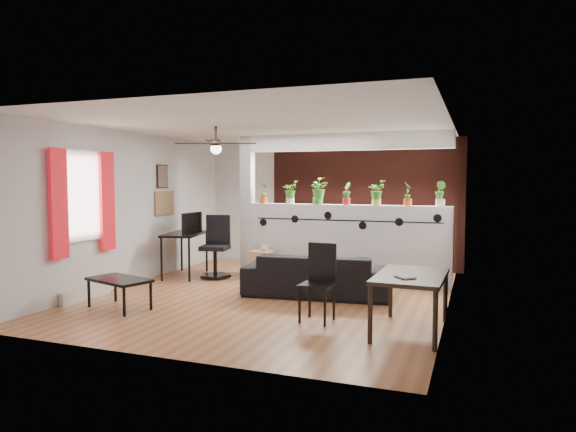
{
  "coord_description": "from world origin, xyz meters",
  "views": [
    {
      "loc": [
        2.96,
        -7.29,
        1.79
      ],
      "look_at": [
        0.04,
        0.6,
        1.19
      ],
      "focal_mm": 32.0,
      "sensor_mm": 36.0,
      "label": 1
    }
  ],
  "objects_px": {
    "potted_plant_2": "(318,190)",
    "potted_plant_5": "(408,193)",
    "dining_table": "(411,280)",
    "cube_shelf": "(262,265)",
    "potted_plant_0": "(264,192)",
    "cup": "(265,248)",
    "potted_plant_1": "(290,192)",
    "office_chair": "(216,251)",
    "potted_plant_3": "(347,193)",
    "potted_plant_6": "(440,193)",
    "potted_plant_4": "(377,192)",
    "folding_chair": "(320,275)",
    "coffee_table": "(119,282)",
    "computer_desk": "(185,237)",
    "ceiling_fan": "(216,145)",
    "sofa": "(317,275)"
  },
  "relations": [
    {
      "from": "cube_shelf",
      "to": "cup",
      "type": "distance_m",
      "value": 0.31
    },
    {
      "from": "computer_desk",
      "to": "office_chair",
      "type": "relative_size",
      "value": 1.09
    },
    {
      "from": "potted_plant_1",
      "to": "coffee_table",
      "type": "bearing_deg",
      "value": -115.26
    },
    {
      "from": "potted_plant_3",
      "to": "potted_plant_4",
      "type": "bearing_deg",
      "value": 0.0
    },
    {
      "from": "potted_plant_6",
      "to": "dining_table",
      "type": "bearing_deg",
      "value": -92.7
    },
    {
      "from": "potted_plant_4",
      "to": "coffee_table",
      "type": "height_order",
      "value": "potted_plant_4"
    },
    {
      "from": "potted_plant_2",
      "to": "dining_table",
      "type": "relative_size",
      "value": 0.38
    },
    {
      "from": "potted_plant_0",
      "to": "sofa",
      "type": "relative_size",
      "value": 0.19
    },
    {
      "from": "potted_plant_1",
      "to": "office_chair",
      "type": "bearing_deg",
      "value": -157.12
    },
    {
      "from": "sofa",
      "to": "potted_plant_0",
      "type": "bearing_deg",
      "value": -48.51
    },
    {
      "from": "cup",
      "to": "potted_plant_6",
      "type": "bearing_deg",
      "value": 6.47
    },
    {
      "from": "potted_plant_2",
      "to": "computer_desk",
      "type": "xyz_separation_m",
      "value": [
        -2.39,
        -0.6,
        -0.87
      ]
    },
    {
      "from": "potted_plant_1",
      "to": "cup",
      "type": "xyz_separation_m",
      "value": [
        -0.36,
        -0.34,
        -1.01
      ]
    },
    {
      "from": "potted_plant_6",
      "to": "cup",
      "type": "height_order",
      "value": "potted_plant_6"
    },
    {
      "from": "ceiling_fan",
      "to": "potted_plant_3",
      "type": "height_order",
      "value": "ceiling_fan"
    },
    {
      "from": "cube_shelf",
      "to": "potted_plant_0",
      "type": "bearing_deg",
      "value": 113.7
    },
    {
      "from": "potted_plant_0",
      "to": "potted_plant_4",
      "type": "distance_m",
      "value": 2.11
    },
    {
      "from": "potted_plant_3",
      "to": "potted_plant_6",
      "type": "bearing_deg",
      "value": 0.0
    },
    {
      "from": "potted_plant_4",
      "to": "potted_plant_6",
      "type": "height_order",
      "value": "potted_plant_4"
    },
    {
      "from": "computer_desk",
      "to": "cup",
      "type": "bearing_deg",
      "value": 9.76
    },
    {
      "from": "sofa",
      "to": "cup",
      "type": "bearing_deg",
      "value": -43.25
    },
    {
      "from": "potted_plant_6",
      "to": "potted_plant_3",
      "type": "bearing_deg",
      "value": 180.0
    },
    {
      "from": "potted_plant_5",
      "to": "folding_chair",
      "type": "distance_m",
      "value": 2.89
    },
    {
      "from": "potted_plant_2",
      "to": "folding_chair",
      "type": "relative_size",
      "value": 0.49
    },
    {
      "from": "potted_plant_2",
      "to": "computer_desk",
      "type": "relative_size",
      "value": 0.4
    },
    {
      "from": "potted_plant_4",
      "to": "cube_shelf",
      "type": "distance_m",
      "value": 2.42
    },
    {
      "from": "office_chair",
      "to": "sofa",
      "type": "bearing_deg",
      "value": -19.3
    },
    {
      "from": "potted_plant_5",
      "to": "folding_chair",
      "type": "xyz_separation_m",
      "value": [
        -0.75,
        -2.61,
        -0.98
      ]
    },
    {
      "from": "office_chair",
      "to": "coffee_table",
      "type": "xyz_separation_m",
      "value": [
        -0.17,
        -2.49,
        -0.12
      ]
    },
    {
      "from": "potted_plant_2",
      "to": "potted_plant_3",
      "type": "bearing_deg",
      "value": -0.0
    },
    {
      "from": "ceiling_fan",
      "to": "potted_plant_4",
      "type": "xyz_separation_m",
      "value": [
        2.13,
        1.8,
        -0.74
      ]
    },
    {
      "from": "potted_plant_0",
      "to": "potted_plant_3",
      "type": "distance_m",
      "value": 1.58
    },
    {
      "from": "cube_shelf",
      "to": "folding_chair",
      "type": "distance_m",
      "value": 2.89
    },
    {
      "from": "folding_chair",
      "to": "potted_plant_0",
      "type": "bearing_deg",
      "value": 125.77
    },
    {
      "from": "potted_plant_4",
      "to": "dining_table",
      "type": "xyz_separation_m",
      "value": [
        0.92,
        -2.75,
        -0.96
      ]
    },
    {
      "from": "cup",
      "to": "potted_plant_5",
      "type": "bearing_deg",
      "value": 7.83
    },
    {
      "from": "potted_plant_2",
      "to": "potted_plant_5",
      "type": "height_order",
      "value": "potted_plant_2"
    },
    {
      "from": "potted_plant_2",
      "to": "folding_chair",
      "type": "bearing_deg",
      "value": -72.44
    },
    {
      "from": "computer_desk",
      "to": "office_chair",
      "type": "height_order",
      "value": "office_chair"
    },
    {
      "from": "cube_shelf",
      "to": "dining_table",
      "type": "relative_size",
      "value": 0.4
    },
    {
      "from": "cube_shelf",
      "to": "folding_chair",
      "type": "bearing_deg",
      "value": -46.65
    },
    {
      "from": "potted_plant_6",
      "to": "ceiling_fan",
      "type": "bearing_deg",
      "value": -150.49
    },
    {
      "from": "potted_plant_6",
      "to": "potted_plant_0",
      "type": "bearing_deg",
      "value": 180.0
    },
    {
      "from": "cup",
      "to": "potted_plant_0",
      "type": "bearing_deg",
      "value": 115.51
    },
    {
      "from": "sofa",
      "to": "cube_shelf",
      "type": "height_order",
      "value": "sofa"
    },
    {
      "from": "sofa",
      "to": "office_chair",
      "type": "height_order",
      "value": "office_chair"
    },
    {
      "from": "potted_plant_1",
      "to": "potted_plant_5",
      "type": "height_order",
      "value": "potted_plant_1"
    },
    {
      "from": "office_chair",
      "to": "dining_table",
      "type": "bearing_deg",
      "value": -30.66
    },
    {
      "from": "coffee_table",
      "to": "potted_plant_0",
      "type": "bearing_deg",
      "value": 73.45
    },
    {
      "from": "coffee_table",
      "to": "potted_plant_3",
      "type": "bearing_deg",
      "value": 50.62
    }
  ]
}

